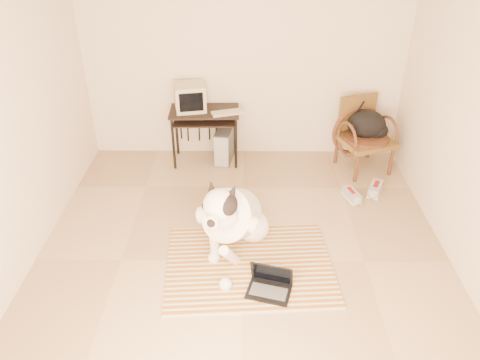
{
  "coord_description": "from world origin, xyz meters",
  "views": [
    {
      "loc": [
        0.02,
        -3.43,
        3.02
      ],
      "look_at": [
        -0.03,
        0.21,
        0.78
      ],
      "focal_mm": 35.0,
      "sensor_mm": 36.0,
      "label": 1
    }
  ],
  "objects_px": {
    "pc_tower": "(225,145)",
    "dog": "(232,217)",
    "laptop": "(270,284)",
    "crt_monitor": "(190,97)",
    "rattan_chair": "(364,135)",
    "computer_desk": "(205,118)",
    "backpack": "(368,125)"
  },
  "relations": [
    {
      "from": "pc_tower",
      "to": "dog",
      "type": "bearing_deg",
      "value": -85.28
    },
    {
      "from": "laptop",
      "to": "crt_monitor",
      "type": "distance_m",
      "value": 2.69
    },
    {
      "from": "crt_monitor",
      "to": "rattan_chair",
      "type": "relative_size",
      "value": 0.48
    },
    {
      "from": "crt_monitor",
      "to": "pc_tower",
      "type": "xyz_separation_m",
      "value": [
        0.42,
        0.02,
        -0.66
      ]
    },
    {
      "from": "pc_tower",
      "to": "rattan_chair",
      "type": "bearing_deg",
      "value": -5.81
    },
    {
      "from": "laptop",
      "to": "computer_desk",
      "type": "relative_size",
      "value": 0.5
    },
    {
      "from": "laptop",
      "to": "computer_desk",
      "type": "distance_m",
      "value": 2.54
    },
    {
      "from": "crt_monitor",
      "to": "backpack",
      "type": "height_order",
      "value": "crt_monitor"
    },
    {
      "from": "crt_monitor",
      "to": "pc_tower",
      "type": "distance_m",
      "value": 0.78
    },
    {
      "from": "computer_desk",
      "to": "rattan_chair",
      "type": "relative_size",
      "value": 0.97
    },
    {
      "from": "dog",
      "to": "crt_monitor",
      "type": "height_order",
      "value": "crt_monitor"
    },
    {
      "from": "dog",
      "to": "pc_tower",
      "type": "bearing_deg",
      "value": 94.72
    },
    {
      "from": "dog",
      "to": "backpack",
      "type": "relative_size",
      "value": 2.58
    },
    {
      "from": "crt_monitor",
      "to": "pc_tower",
      "type": "relative_size",
      "value": 0.88
    },
    {
      "from": "computer_desk",
      "to": "rattan_chair",
      "type": "distance_m",
      "value": 2.0
    },
    {
      "from": "computer_desk",
      "to": "crt_monitor",
      "type": "relative_size",
      "value": 2.03
    },
    {
      "from": "pc_tower",
      "to": "backpack",
      "type": "distance_m",
      "value": 1.83
    },
    {
      "from": "dog",
      "to": "laptop",
      "type": "xyz_separation_m",
      "value": [
        0.34,
        -0.59,
        -0.29
      ]
    },
    {
      "from": "rattan_chair",
      "to": "backpack",
      "type": "height_order",
      "value": "rattan_chair"
    },
    {
      "from": "backpack",
      "to": "crt_monitor",
      "type": "bearing_deg",
      "value": 176.3
    },
    {
      "from": "rattan_chair",
      "to": "backpack",
      "type": "relative_size",
      "value": 1.78
    },
    {
      "from": "backpack",
      "to": "pc_tower",
      "type": "bearing_deg",
      "value": 174.96
    },
    {
      "from": "pc_tower",
      "to": "backpack",
      "type": "bearing_deg",
      "value": -5.04
    },
    {
      "from": "computer_desk",
      "to": "backpack",
      "type": "xyz_separation_m",
      "value": [
        2.03,
        -0.11,
        -0.04
      ]
    },
    {
      "from": "dog",
      "to": "rattan_chair",
      "type": "xyz_separation_m",
      "value": [
        1.6,
        1.65,
        0.08
      ]
    },
    {
      "from": "crt_monitor",
      "to": "rattan_chair",
      "type": "bearing_deg",
      "value": -4.3
    },
    {
      "from": "pc_tower",
      "to": "rattan_chair",
      "type": "xyz_separation_m",
      "value": [
        1.75,
        -0.18,
        0.24
      ]
    },
    {
      "from": "dog",
      "to": "rattan_chair",
      "type": "height_order",
      "value": "dog"
    },
    {
      "from": "laptop",
      "to": "pc_tower",
      "type": "height_order",
      "value": "pc_tower"
    },
    {
      "from": "dog",
      "to": "backpack",
      "type": "bearing_deg",
      "value": 45.48
    },
    {
      "from": "dog",
      "to": "laptop",
      "type": "bearing_deg",
      "value": -59.92
    },
    {
      "from": "laptop",
      "to": "computer_desk",
      "type": "bearing_deg",
      "value": 107.3
    }
  ]
}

